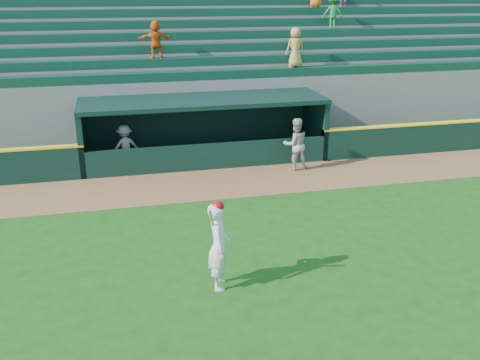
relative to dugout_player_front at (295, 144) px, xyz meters
The scene contains 7 objects.
ground 6.63m from the dugout_player_front, 118.37° to the right, with size 120.00×120.00×0.00m, color #174611.
warning_track 3.38m from the dugout_player_front, 164.45° to the right, with size 40.00×3.00×0.01m, color brown.
dugout_player_front is the anchor object (origin of this frame).
dugout_player_inside 6.42m from the dugout_player_front, 164.28° to the left, with size 1.06×0.61×1.64m, color #ACACA7.
dugout 3.85m from the dugout_player_front, 144.29° to the left, with size 9.40×2.80×2.46m.
stands 7.62m from the dugout_player_front, 114.58° to the left, with size 34.50×6.25×7.58m.
batter_at_plate 8.75m from the dugout_player_front, 120.28° to the right, with size 0.62×0.88×2.14m.
Camera 1 is at (-3.32, -12.37, 6.54)m, focal length 40.00 mm.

